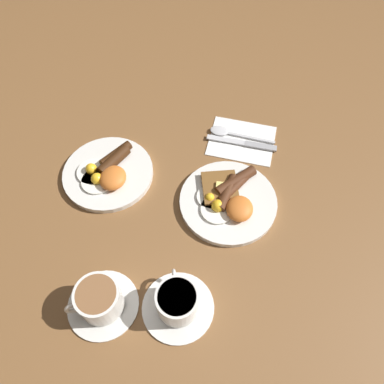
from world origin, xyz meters
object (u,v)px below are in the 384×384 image
(teacup_near, at_px, (177,302))
(knife, at_px, (246,143))
(breakfast_plate_far, at_px, (108,172))
(breakfast_plate_near, at_px, (228,199))
(spoon, at_px, (226,132))
(teacup_far, at_px, (100,300))

(teacup_near, relative_size, knife, 0.79)
(breakfast_plate_far, bearing_deg, teacup_near, -141.82)
(breakfast_plate_near, xyz_separation_m, spoon, (0.22, 0.03, -0.01))
(teacup_far, bearing_deg, teacup_near, -81.90)
(breakfast_plate_near, xyz_separation_m, knife, (0.19, -0.03, -0.01))
(spoon, bearing_deg, teacup_far, 75.05)
(knife, bearing_deg, teacup_far, 65.52)
(knife, bearing_deg, teacup_near, 81.19)
(teacup_far, bearing_deg, spoon, -21.11)
(breakfast_plate_far, xyz_separation_m, teacup_near, (-0.30, -0.23, 0.02))
(breakfast_plate_far, bearing_deg, teacup_far, -165.88)
(breakfast_plate_far, height_order, teacup_near, teacup_near)
(teacup_far, distance_m, spoon, 0.54)
(teacup_far, height_order, spoon, teacup_far)
(breakfast_plate_near, height_order, breakfast_plate_far, breakfast_plate_far)
(breakfast_plate_far, xyz_separation_m, knife, (0.16, -0.33, -0.01))
(breakfast_plate_near, height_order, knife, breakfast_plate_near)
(breakfast_plate_near, bearing_deg, teacup_near, 164.90)
(breakfast_plate_near, distance_m, teacup_far, 0.37)
(spoon, bearing_deg, breakfast_plate_near, 104.20)
(breakfast_plate_far, bearing_deg, knife, -64.75)
(spoon, bearing_deg, teacup_near, 91.24)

